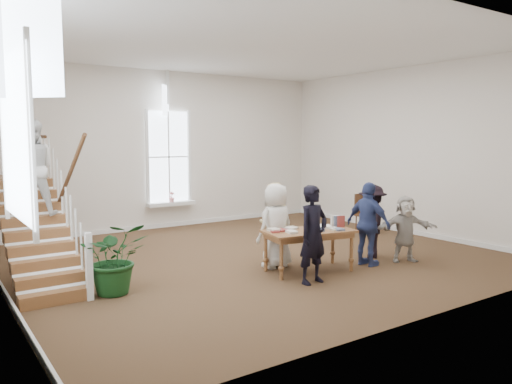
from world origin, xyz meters
TOP-DOWN VIEW (x-y plane):
  - ground at (0.00, 0.00)m, footprint 10.00×10.00m
  - room_shell at (-0.00, 4.39)m, footprint 10.49×10.00m
  - staircase at (-4.34, 0.75)m, footprint 1.10×4.10m
  - library_table at (0.19, -1.58)m, footprint 1.86×1.16m
  - police_officer at (-0.27, -2.24)m, footprint 0.69×0.50m
  - elderly_woman at (-0.17, -0.99)m, footprint 0.87×0.60m
  - person_yellow at (0.13, -0.49)m, footprint 0.96×0.84m
  - woman_cluster_a at (1.46, -1.93)m, footprint 0.56×1.05m
  - woman_cluster_b at (2.06, -1.48)m, footprint 1.16×1.14m
  - woman_cluster_c at (2.36, -2.13)m, footprint 1.34×0.94m
  - floor_plant at (-3.40, -0.84)m, footprint 1.28×1.17m
  - side_chair at (4.00, 0.59)m, footprint 0.49×0.49m

SIDE VIEW (x-z plane):
  - ground at x=0.00m, z-range 0.00..0.00m
  - room_shell at x=0.00m, z-range -4.60..5.40m
  - side_chair at x=4.00m, z-range 0.07..1.15m
  - floor_plant at x=-3.40m, z-range 0.00..1.22m
  - woman_cluster_c at x=2.36m, z-range 0.00..1.40m
  - library_table at x=0.19m, z-range 0.29..1.17m
  - woman_cluster_b at x=2.06m, z-range 0.00..1.60m
  - person_yellow at x=0.13m, z-range 0.00..1.66m
  - elderly_woman at x=-0.17m, z-range 0.00..1.70m
  - woman_cluster_a at x=1.46m, z-range 0.00..1.71m
  - police_officer at x=-0.27m, z-range 0.00..1.76m
  - staircase at x=-4.34m, z-range 0.16..3.08m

